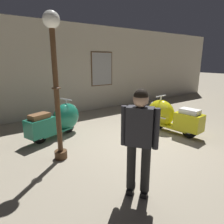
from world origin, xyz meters
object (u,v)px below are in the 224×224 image
at_px(visitor_0, 139,136).
at_px(lamppost, 55,75).
at_px(scooter_1, 169,116).
at_px(scooter_0, 59,120).

bearing_deg(visitor_0, lamppost, 70.49).
distance_m(scooter_1, lamppost, 3.66).
distance_m(scooter_0, lamppost, 2.00).
bearing_deg(lamppost, scooter_0, 69.95).
distance_m(scooter_0, scooter_1, 3.29).
bearing_deg(scooter_1, scooter_0, 54.72).
bearing_deg(scooter_0, scooter_1, -48.58).
distance_m(lamppost, visitor_0, 2.18).
bearing_deg(scooter_1, visitor_0, 114.40).
bearing_deg(visitor_0, scooter_1, -5.64).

